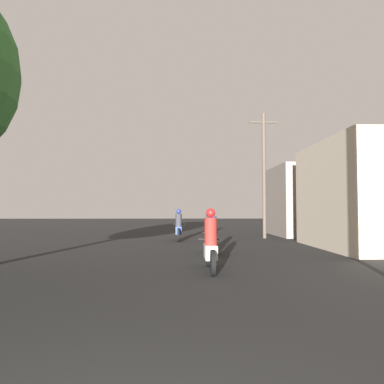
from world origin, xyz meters
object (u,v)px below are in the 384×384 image
(motorcycle_white, at_px, (211,246))
(building_right_far, at_px, (309,201))
(utility_pole_far, at_px, (264,172))
(motorcycle_blue, at_px, (179,228))
(motorcycle_red, at_px, (208,224))
(motorcycle_green, at_px, (212,236))

(motorcycle_white, bearing_deg, building_right_far, 64.24)
(utility_pole_far, bearing_deg, motorcycle_blue, -162.19)
(building_right_far, bearing_deg, motorcycle_red, 166.97)
(motorcycle_blue, height_order, building_right_far, building_right_far)
(building_right_far, bearing_deg, utility_pole_far, -146.51)
(motorcycle_white, relative_size, building_right_far, 0.42)
(utility_pole_far, bearing_deg, motorcycle_white, -109.41)
(motorcycle_white, bearing_deg, motorcycle_blue, 98.48)
(motorcycle_white, distance_m, utility_pole_far, 11.71)
(motorcycle_green, relative_size, motorcycle_red, 0.96)
(building_right_far, distance_m, utility_pole_far, 4.11)
(building_right_far, height_order, utility_pole_far, utility_pole_far)
(motorcycle_white, distance_m, motorcycle_red, 14.21)
(motorcycle_blue, relative_size, motorcycle_red, 0.98)
(motorcycle_white, height_order, building_right_far, building_right_far)
(motorcycle_blue, bearing_deg, motorcycle_white, -75.28)
(motorcycle_blue, bearing_deg, motorcycle_red, 78.63)
(motorcycle_green, xyz_separation_m, utility_pole_far, (3.43, 6.90, 2.98))
(motorcycle_white, height_order, motorcycle_green, motorcycle_white)
(motorcycle_white, relative_size, utility_pole_far, 0.31)
(building_right_far, bearing_deg, motorcycle_green, -126.31)
(motorcycle_red, xyz_separation_m, utility_pole_far, (2.83, -3.49, 2.97))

